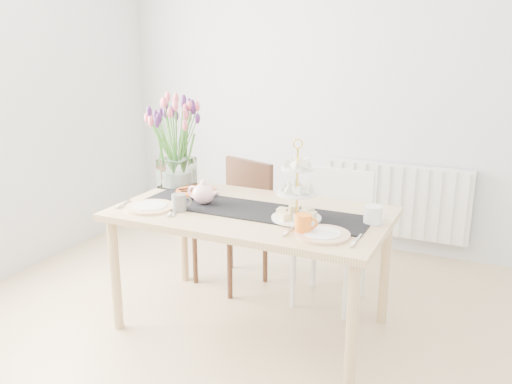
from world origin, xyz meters
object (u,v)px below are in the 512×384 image
at_px(teapot, 204,194).
at_px(plate_right, 322,235).
at_px(mug_grey, 179,203).
at_px(mug_orange, 303,224).
at_px(plate_left, 150,207).
at_px(chair_white, 335,227).
at_px(tart_tin, 196,193).
at_px(radiator, 394,200).
at_px(cake_stand, 297,200).
at_px(tulip_vase, 175,129).
at_px(chair_brown, 238,213).
at_px(cream_jug, 373,215).
at_px(dining_table, 251,223).

distance_m(teapot, plate_right, 0.86).
xyz_separation_m(teapot, mug_grey, (-0.07, -0.17, -0.02)).
height_order(mug_orange, plate_left, mug_orange).
height_order(chair_white, tart_tin, chair_white).
bearing_deg(mug_orange, radiator, 53.17).
height_order(cake_stand, teapot, cake_stand).
relative_size(tulip_vase, plate_left, 2.42).
bearing_deg(chair_brown, tulip_vase, -118.32).
bearing_deg(cream_jug, plate_left, -160.84).
bearing_deg(cake_stand, tulip_vase, 162.00).
height_order(tulip_vase, plate_left, tulip_vase).
height_order(tulip_vase, teapot, tulip_vase).
bearing_deg(mug_grey, plate_left, 146.23).
height_order(cake_stand, cream_jug, cake_stand).
distance_m(tulip_vase, mug_orange, 1.26).
distance_m(mug_orange, plate_right, 0.11).
bearing_deg(plate_right, chair_white, 102.06).
relative_size(cake_stand, mug_orange, 3.96).
height_order(dining_table, teapot, teapot).
bearing_deg(tulip_vase, chair_brown, 43.74).
height_order(mug_orange, plate_right, mug_orange).
bearing_deg(mug_orange, chair_white, 62.05).
relative_size(radiator, cream_jug, 11.90).
relative_size(chair_white, teapot, 4.02).
bearing_deg(cream_jug, chair_brown, 161.71).
distance_m(dining_table, plate_left, 0.61).
xyz_separation_m(chair_white, tart_tin, (-0.81, -0.44, 0.25)).
xyz_separation_m(dining_table, mug_orange, (0.41, -0.24, 0.13)).
bearing_deg(cream_jug, chair_white, 131.73).
bearing_deg(chair_white, plate_right, -75.33).
xyz_separation_m(cream_jug, plate_right, (-0.19, -0.30, -0.04)).
xyz_separation_m(cream_jug, mug_orange, (-0.29, -0.31, 0.00)).
bearing_deg(tulip_vase, cream_jug, -8.17).
relative_size(cake_stand, mug_grey, 4.06).
height_order(dining_table, plate_left, plate_left).
bearing_deg(chair_white, tulip_vase, -160.70).
bearing_deg(teapot, mug_grey, -105.73).
distance_m(chair_white, mug_orange, 0.87).
height_order(mug_grey, plate_left, mug_grey).
bearing_deg(radiator, cream_jug, -83.89).
relative_size(chair_white, plate_left, 2.98).
bearing_deg(plate_right, tart_tin, 159.39).
distance_m(cream_jug, plate_right, 0.35).
height_order(chair_white, plate_right, chair_white).
height_order(tart_tin, plate_left, tart_tin).
relative_size(tulip_vase, teapot, 3.27).
height_order(tulip_vase, plate_right, tulip_vase).
relative_size(dining_table, chair_brown, 1.81).
distance_m(tulip_vase, mug_grey, 0.65).
distance_m(dining_table, tart_tin, 0.50).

